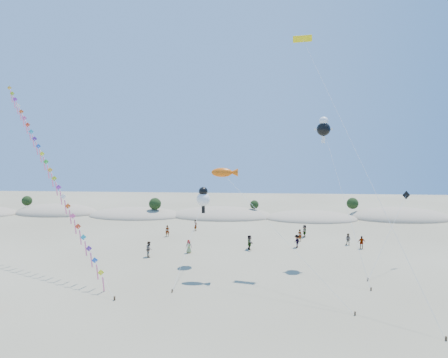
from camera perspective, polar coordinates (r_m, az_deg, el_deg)
ground at (r=26.64m, az=-8.76°, el=-24.00°), size 160.00×160.00×0.00m
dune_ridge at (r=69.16m, az=0.51°, el=-5.65°), size 145.30×11.49×5.57m
kite_train at (r=45.56m, az=-25.40°, el=2.09°), size 21.22×18.84×21.26m
fish_kite at (r=37.28m, az=0.17°, el=0.95°), size 12.02×9.43×10.76m
cartoon_kite_low at (r=41.22m, az=-3.18°, el=-2.87°), size 2.46×9.66×8.46m
cartoon_kite_high at (r=43.16m, az=14.94°, el=7.53°), size 3.87×9.82×16.16m
parafoil_kite at (r=43.46m, az=12.30°, el=19.35°), size 8.62×17.91×24.91m
dark_kite at (r=43.79m, az=24.83°, el=-5.13°), size 6.26×6.38×8.05m
beachgoers at (r=49.49m, az=5.61°, el=-9.10°), size 26.75×14.68×1.83m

